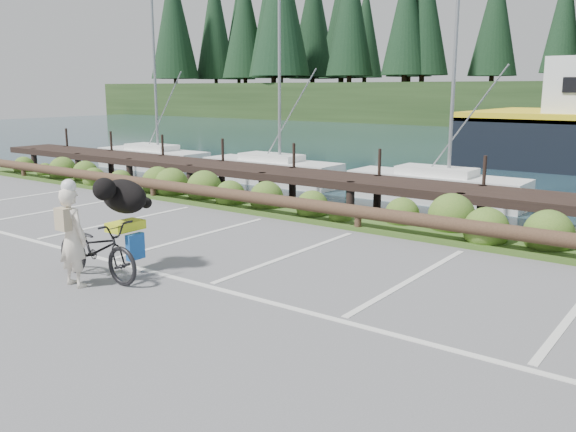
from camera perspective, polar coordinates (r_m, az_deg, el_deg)
name	(u,v)px	position (r m, az deg, el deg)	size (l,w,h in m)	color
ground	(222,280)	(10.56, -6.15, -5.98)	(72.00, 72.00, 0.00)	#5C5C5F
vegetation_strip	(373,223)	(14.74, 7.91, -0.69)	(34.00, 1.60, 0.10)	#3D5B21
log_rail	(358,231)	(14.16, 6.54, -1.38)	(32.00, 0.30, 0.60)	#443021
bicycle	(97,249)	(10.94, -17.44, -2.99)	(0.70, 1.99, 1.05)	black
cyclist	(72,237)	(10.60, -19.53, -1.90)	(0.60, 0.40, 1.65)	silver
dog	(124,196)	(11.15, -15.11, 1.79)	(1.05, 0.52, 0.61)	black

